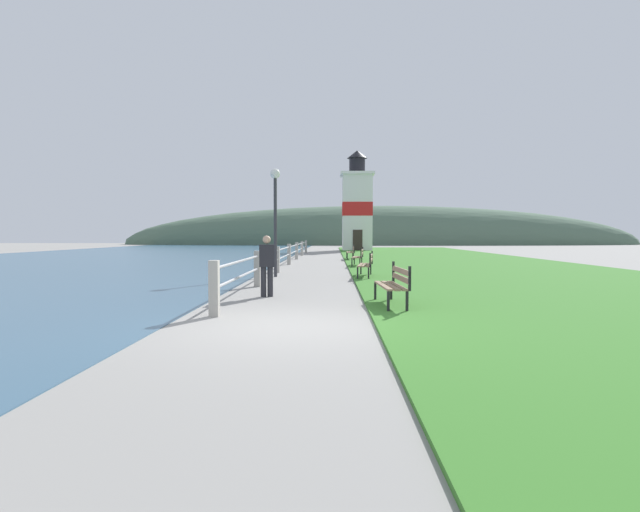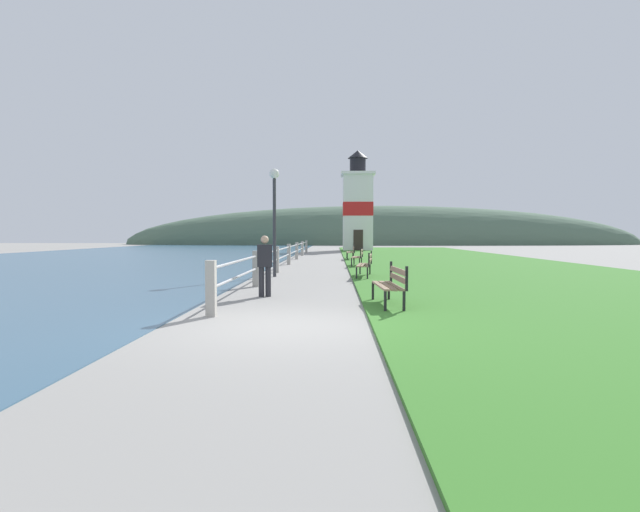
# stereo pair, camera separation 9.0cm
# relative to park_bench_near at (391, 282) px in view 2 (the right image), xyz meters

# --- Properties ---
(ground_plane) EXTENTS (160.00, 160.00, 0.00)m
(ground_plane) POSITION_rel_park_bench_near_xyz_m (-2.13, -2.27, -0.54)
(ground_plane) COLOR gray
(grass_verge) EXTENTS (12.00, 59.31, 0.06)m
(grass_verge) POSITION_rel_park_bench_near_xyz_m (5.41, 17.50, -0.51)
(grass_verge) COLOR #387528
(grass_verge) RESTS_ON ground_plane
(water_strip) EXTENTS (24.00, 94.90, 0.01)m
(water_strip) POSITION_rel_park_bench_near_xyz_m (-16.16, 17.50, -0.53)
(water_strip) COLOR #385B75
(water_strip) RESTS_ON ground_plane
(seawall_railing) EXTENTS (0.18, 32.79, 1.07)m
(seawall_railing) POSITION_rel_park_bench_near_xyz_m (-3.56, 15.04, 0.09)
(seawall_railing) COLOR #A8A399
(seawall_railing) RESTS_ON ground_plane
(park_bench_near) EXTENTS (0.58, 1.82, 0.94)m
(park_bench_near) POSITION_rel_park_bench_near_xyz_m (0.00, 0.00, 0.00)
(park_bench_near) COLOR #846B51
(park_bench_near) RESTS_ON ground_plane
(park_bench_midway) EXTENTS (0.69, 2.02, 0.94)m
(park_bench_midway) POSITION_rel_park_bench_near_xyz_m (-0.08, 7.16, 0.00)
(park_bench_midway) COLOR #846B51
(park_bench_midway) RESTS_ON ground_plane
(park_bench_far) EXTENTS (0.65, 1.72, 0.94)m
(park_bench_far) POSITION_rel_park_bench_near_xyz_m (-0.05, 13.33, -0.00)
(park_bench_far) COLOR #846B51
(park_bench_far) RESTS_ON ground_plane
(park_bench_by_lighthouse) EXTENTS (0.49, 1.98, 0.94)m
(park_bench_by_lighthouse) POSITION_rel_park_bench_near_xyz_m (-0.15, 19.90, 0.00)
(park_bench_by_lighthouse) COLOR #846B51
(park_bench_by_lighthouse) RESTS_ON ground_plane
(lighthouse) EXTENTS (3.21, 3.21, 9.63)m
(lighthouse) POSITION_rel_park_bench_near_xyz_m (1.04, 37.66, 3.66)
(lighthouse) COLOR white
(lighthouse) RESTS_ON ground_plane
(person_strolling) EXTENTS (0.40, 0.25, 1.53)m
(person_strolling) POSITION_rel_park_bench_near_xyz_m (-2.96, 1.77, 0.29)
(person_strolling) COLOR #28282D
(person_strolling) RESTS_ON ground_plane
(lamp_post) EXTENTS (0.36, 0.36, 3.96)m
(lamp_post) POSITION_rel_park_bench_near_xyz_m (-3.41, 7.62, 2.20)
(lamp_post) COLOR #333338
(lamp_post) RESTS_ON ground_plane
(distant_hillside) EXTENTS (80.00, 16.00, 12.00)m
(distant_hillside) POSITION_rel_park_bench_near_xyz_m (5.87, 67.27, -0.54)
(distant_hillside) COLOR #4C6651
(distant_hillside) RESTS_ON ground_plane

